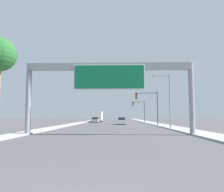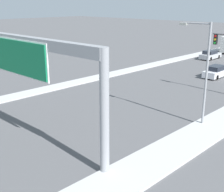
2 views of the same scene
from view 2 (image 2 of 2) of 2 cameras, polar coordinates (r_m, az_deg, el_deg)
median_strip_left at (r=61.06m, az=15.78°, el=7.42°), size 2.00×120.00×0.15m
sign_gantry at (r=22.79m, az=-16.32°, el=6.73°), size 16.93×0.73×7.22m
car_mid_center at (r=56.31m, az=17.52°, el=7.17°), size 1.82×4.68×1.49m
car_far_center at (r=42.78m, az=18.56°, el=4.23°), size 1.73×4.61×1.54m
street_lamp_right at (r=24.91m, az=16.31°, el=5.44°), size 2.67×0.28×8.04m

